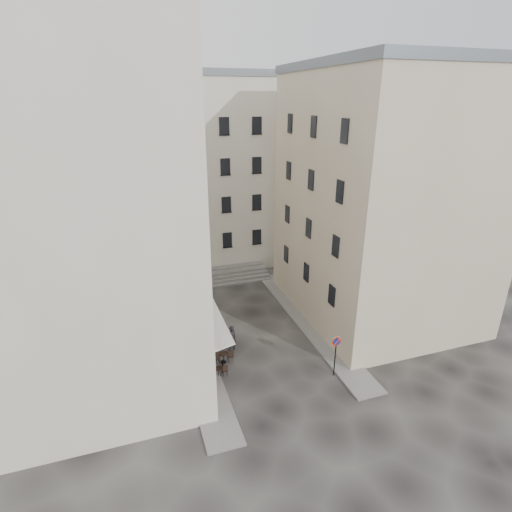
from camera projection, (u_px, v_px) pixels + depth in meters
name	position (u px, v px, depth m)	size (l,w,h in m)	color
ground	(266.00, 354.00, 27.20)	(90.00, 90.00, 0.00)	black
sidewalk_left	(190.00, 334.00, 29.39)	(2.00, 22.00, 0.12)	slate
sidewalk_right	(307.00, 321.00, 31.14)	(2.00, 18.00, 0.12)	slate
building_left	(78.00, 209.00, 22.99)	(12.20, 16.20, 20.60)	beige
building_right	(383.00, 198.00, 29.93)	(12.20, 14.20, 18.60)	#BDA98C
building_back	(194.00, 172.00, 40.26)	(18.20, 10.20, 18.60)	beige
cafe_storefront	(199.00, 334.00, 26.13)	(1.74, 7.30, 3.50)	#42090B
stone_steps	(222.00, 276.00, 38.15)	(9.00, 3.15, 0.80)	slate
bollard_near	(223.00, 366.00, 25.17)	(0.12, 0.12, 0.98)	black
bollard_mid	(211.00, 336.00, 28.26)	(0.12, 0.12, 0.98)	black
bollard_far	(201.00, 313.00, 31.35)	(0.12, 0.12, 0.98)	black
no_parking_sign	(336.00, 348.00, 24.39)	(0.64, 0.10, 2.81)	black
bistro_table_a	(218.00, 371.00, 24.87)	(1.13, 0.53, 0.80)	black
bistro_table_b	(223.00, 357.00, 26.17)	(1.29, 0.60, 0.91)	black
bistro_table_c	(208.00, 341.00, 27.95)	(1.21, 0.57, 0.85)	black
bistro_table_d	(211.00, 331.00, 29.02)	(1.32, 0.62, 0.93)	black
bistro_table_e	(211.00, 326.00, 29.62)	(1.33, 0.63, 0.94)	black
pedestrian	(232.00, 338.00, 27.31)	(0.70, 0.46, 1.91)	black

